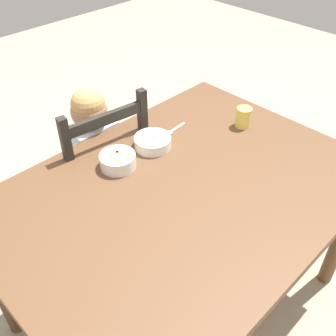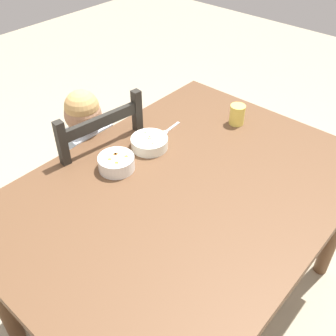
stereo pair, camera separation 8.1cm
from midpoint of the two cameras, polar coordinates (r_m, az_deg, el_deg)
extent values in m
plane|color=tan|center=(2.14, 0.59, -18.52)|extent=(8.00, 8.00, 0.00)
cube|color=brown|center=(1.55, 0.78, -3.39)|extent=(1.46, 1.06, 0.04)
cylinder|color=brown|center=(2.41, 2.63, 2.57)|extent=(0.07, 0.07, 0.74)
cube|color=#272420|center=(2.11, -12.26, -1.61)|extent=(0.47, 0.47, 0.02)
cube|color=#272420|center=(2.46, -10.10, -1.64)|extent=(0.04, 0.04, 0.45)
cube|color=#272420|center=(2.35, -17.85, -5.59)|extent=(0.04, 0.04, 0.45)
cube|color=#272420|center=(2.22, -4.69, -6.50)|extent=(0.04, 0.04, 0.45)
cube|color=#272420|center=(2.10, -13.10, -11.27)|extent=(0.04, 0.04, 0.45)
cube|color=#272420|center=(1.89, -5.48, 4.12)|extent=(0.04, 0.04, 0.51)
cube|color=#272420|center=(1.75, -15.45, -0.74)|extent=(0.04, 0.04, 0.51)
cube|color=#272420|center=(1.71, -10.96, 6.57)|extent=(0.36, 0.07, 0.05)
cube|color=#272420|center=(1.80, -10.37, 2.44)|extent=(0.36, 0.07, 0.05)
cube|color=silver|center=(1.99, -12.38, 1.72)|extent=(0.22, 0.14, 0.32)
sphere|color=#A87757|center=(1.86, -13.38, 7.51)|extent=(0.17, 0.17, 0.17)
sphere|color=tan|center=(1.84, -13.56, 8.52)|extent=(0.16, 0.16, 0.16)
cylinder|color=#3F4C72|center=(2.15, -10.07, -8.58)|extent=(0.07, 0.07, 0.47)
cylinder|color=#3F4C72|center=(2.20, -7.89, -7.03)|extent=(0.07, 0.07, 0.47)
cylinder|color=silver|center=(1.82, -13.91, 0.56)|extent=(0.06, 0.24, 0.13)
cylinder|color=silver|center=(1.94, -7.88, 4.19)|extent=(0.06, 0.24, 0.13)
cylinder|color=white|center=(1.73, -4.03, 3.61)|extent=(0.16, 0.16, 0.05)
cylinder|color=white|center=(1.74, -4.00, 3.05)|extent=(0.07, 0.07, 0.01)
cylinder|color=green|center=(1.73, -4.04, 3.81)|extent=(0.13, 0.13, 0.03)
sphere|color=green|center=(1.73, -4.00, 4.41)|extent=(0.01, 0.01, 0.01)
sphere|color=#529D30|center=(1.68, -3.66, 3.37)|extent=(0.01, 0.01, 0.01)
sphere|color=green|center=(1.75, -4.64, 4.96)|extent=(0.01, 0.01, 0.01)
sphere|color=#4A9B2F|center=(1.72, -4.13, 4.13)|extent=(0.01, 0.01, 0.01)
sphere|color=green|center=(1.72, -3.81, 4.20)|extent=(0.01, 0.01, 0.01)
sphere|color=#4E9939|center=(1.72, -5.54, 4.20)|extent=(0.01, 0.01, 0.01)
cylinder|color=white|center=(1.62, -8.85, 0.71)|extent=(0.15, 0.15, 0.06)
cylinder|color=white|center=(1.64, -8.76, -0.01)|extent=(0.07, 0.07, 0.01)
cylinder|color=orange|center=(1.62, -8.88, 0.95)|extent=(0.12, 0.12, 0.03)
cube|color=orange|center=(1.58, -8.86, 0.62)|extent=(0.02, 0.02, 0.01)
cube|color=orange|center=(1.60, -9.84, 1.09)|extent=(0.02, 0.02, 0.01)
cube|color=orange|center=(1.63, -9.05, 1.82)|extent=(0.02, 0.02, 0.01)
cube|color=orange|center=(1.61, -7.46, 1.52)|extent=(0.02, 0.02, 0.01)
cube|color=orange|center=(1.63, -8.88, 1.89)|extent=(0.02, 0.02, 0.01)
cube|color=silver|center=(1.87, -0.54, 5.93)|extent=(0.10, 0.02, 0.00)
ellipsoid|color=silver|center=(1.82, -1.83, 5.06)|extent=(0.05, 0.03, 0.01)
cylinder|color=#EFD759|center=(1.90, 8.72, 7.59)|extent=(0.07, 0.07, 0.10)
camera|label=1|loc=(0.04, 88.51, 1.22)|focal=42.35mm
camera|label=2|loc=(0.04, -91.49, -1.22)|focal=42.35mm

